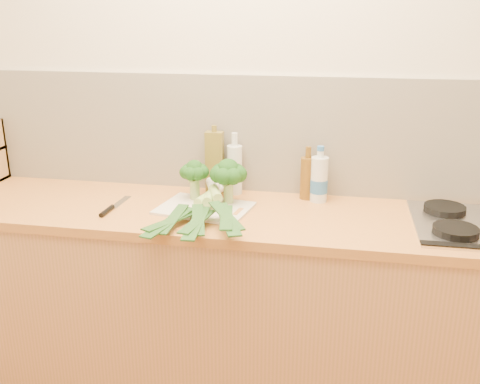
% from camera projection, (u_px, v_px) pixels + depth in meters
% --- Properties ---
extents(room_shell, '(3.50, 3.50, 3.50)m').
position_uv_depth(room_shell, '(247.00, 134.00, 2.47)').
color(room_shell, beige).
rests_on(room_shell, ground).
extents(counter, '(3.20, 0.62, 0.90)m').
position_uv_depth(counter, '(235.00, 303.00, 2.42)').
color(counter, '#C17F50').
rests_on(counter, ground).
extents(chopping_board, '(0.42, 0.34, 0.01)m').
position_uv_depth(chopping_board, '(204.00, 208.00, 2.29)').
color(chopping_board, beige).
rests_on(chopping_board, counter).
extents(broccoli_left, '(0.13, 0.13, 0.18)m').
position_uv_depth(broccoli_left, '(194.00, 172.00, 2.36)').
color(broccoli_left, '#94B268').
rests_on(broccoli_left, chopping_board).
extents(broccoli_right, '(0.16, 0.16, 0.20)m').
position_uv_depth(broccoli_right, '(228.00, 174.00, 2.30)').
color(broccoli_right, '#94B268').
rests_on(broccoli_right, chopping_board).
extents(leek_front, '(0.20, 0.64, 0.04)m').
position_uv_depth(leek_front, '(196.00, 204.00, 2.26)').
color(leek_front, white).
rests_on(leek_front, chopping_board).
extents(leek_mid, '(0.12, 0.64, 0.04)m').
position_uv_depth(leek_mid, '(207.00, 203.00, 2.21)').
color(leek_mid, white).
rests_on(leek_mid, chopping_board).
extents(leek_back, '(0.28, 0.62, 0.04)m').
position_uv_depth(leek_back, '(218.00, 199.00, 2.21)').
color(leek_back, white).
rests_on(leek_back, chopping_board).
extents(chefs_knife, '(0.04, 0.28, 0.02)m').
position_uv_depth(chefs_knife, '(110.00, 209.00, 2.28)').
color(chefs_knife, silver).
rests_on(chefs_knife, counter).
extents(oil_tin, '(0.08, 0.05, 0.32)m').
position_uv_depth(oil_tin, '(215.00, 162.00, 2.47)').
color(oil_tin, olive).
rests_on(oil_tin, counter).
extents(glass_bottle, '(0.07, 0.07, 0.29)m').
position_uv_depth(glass_bottle, '(235.00, 169.00, 2.47)').
color(glass_bottle, silver).
rests_on(glass_bottle, counter).
extents(amber_bottle, '(0.06, 0.06, 0.24)m').
position_uv_depth(amber_bottle, '(307.00, 177.00, 2.40)').
color(amber_bottle, brown).
rests_on(amber_bottle, counter).
extents(water_bottle, '(0.08, 0.08, 0.23)m').
position_uv_depth(water_bottle, '(319.00, 180.00, 2.37)').
color(water_bottle, silver).
rests_on(water_bottle, counter).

